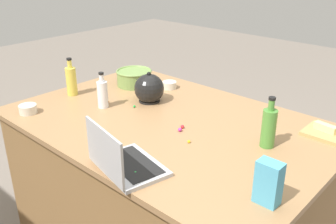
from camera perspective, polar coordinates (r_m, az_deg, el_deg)
island_counter at (r=2.25m, az=0.00°, el=-11.70°), size 1.72×1.16×0.90m
laptop at (r=1.57m, az=-6.95°, el=-7.46°), size 0.35×0.29×0.22m
mixing_bowl_large at (r=2.55m, az=-5.16°, el=5.27°), size 0.24×0.24×0.11m
bottle_oil at (r=2.43m, az=-14.48°, el=4.69°), size 0.07×0.07×0.24m
bottle_vinegar at (r=2.20m, az=-9.91°, el=2.79°), size 0.06×0.06×0.21m
bottle_olive at (r=1.79m, az=15.07°, el=-2.22°), size 0.07×0.07×0.25m
kettle at (r=2.26m, az=-2.90°, el=3.51°), size 0.21×0.18×0.20m
cutting_board at (r=2.02m, az=23.91°, el=-3.27°), size 0.28×0.19×0.02m
butter_stick_left at (r=2.02m, az=22.80°, el=-2.20°), size 0.11×0.05×0.04m
ramekin_small at (r=2.25m, az=-20.51°, el=0.42°), size 0.10×0.10×0.05m
ramekin_medium at (r=2.49m, az=0.22°, el=4.13°), size 0.09×0.09×0.05m
candy_bag at (r=1.41m, az=15.02°, el=-10.36°), size 0.09×0.06×0.17m
candy_0 at (r=2.20m, az=-5.12°, el=0.85°), size 0.01×0.01×0.01m
candy_1 at (r=1.94m, az=2.19°, el=-2.24°), size 0.02×0.02×0.02m
candy_2 at (r=1.55m, az=-4.96°, el=-9.35°), size 0.02×0.02×0.02m
candy_3 at (r=2.28m, az=-9.13°, el=1.53°), size 0.02×0.02×0.02m
candy_4 at (r=1.84m, az=14.60°, el=-4.53°), size 0.02×0.02×0.02m
candy_5 at (r=2.58m, az=-6.06°, el=4.35°), size 0.02×0.02×0.02m
candy_6 at (r=1.80m, az=3.20°, el=-4.50°), size 0.01×0.01×0.01m
candy_7 at (r=1.90m, az=1.83°, el=-2.71°), size 0.02×0.02×0.02m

